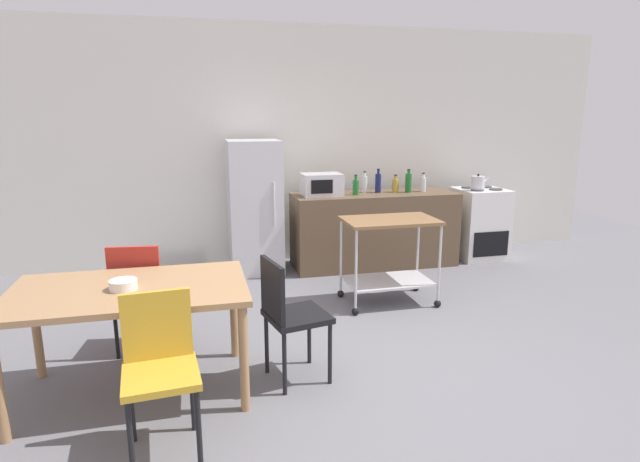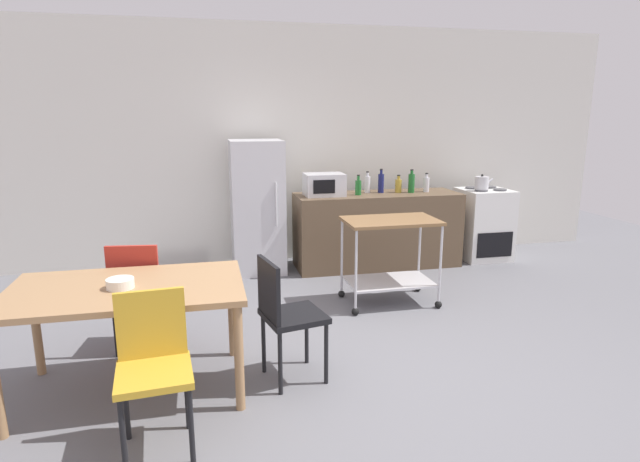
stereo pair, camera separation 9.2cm
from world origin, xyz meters
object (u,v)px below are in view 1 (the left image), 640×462
at_px(bottle_hot_sauce, 423,184).
at_px(microwave, 322,185).
at_px(dining_table, 130,299).
at_px(chair_black, 289,311).
at_px(stove_oven, 479,223).
at_px(bottle_wine, 378,183).
at_px(refrigerator, 255,207).
at_px(bottle_olive_oil, 365,184).
at_px(kitchen_cart, 389,247).
at_px(kettle, 478,182).
at_px(chair_mustard, 160,362).
at_px(fruit_bowl, 123,285).
at_px(bottle_sesame_oil, 395,185).
at_px(chair_red, 139,289).
at_px(bottle_soda, 356,187).
at_px(bottle_soy_sauce, 408,183).

bearing_deg(bottle_hot_sauce, microwave, -179.21).
distance_m(dining_table, chair_black, 1.05).
height_order(stove_oven, bottle_wine, bottle_wine).
xyz_separation_m(refrigerator, bottle_olive_oil, (1.34, -0.01, 0.23)).
bearing_deg(microwave, bottle_olive_oil, 10.50).
relative_size(kitchen_cart, kettle, 3.80).
xyz_separation_m(chair_mustard, bottle_olive_oil, (2.26, 3.22, 0.49)).
xyz_separation_m(bottle_olive_oil, fruit_bowl, (-2.50, -2.61, -0.23)).
relative_size(dining_table, microwave, 3.26).
distance_m(bottle_olive_oil, bottle_wine, 0.17).
bearing_deg(stove_oven, bottle_sesame_oil, 179.28).
height_order(dining_table, bottle_olive_oil, bottle_olive_oil).
bearing_deg(chair_red, bottle_soda, -134.72).
xyz_separation_m(refrigerator, fruit_bowl, (-1.15, -2.61, 0.01)).
bearing_deg(kitchen_cart, chair_mustard, -138.02).
relative_size(refrigerator, bottle_hot_sauce, 6.66).
distance_m(chair_black, bottle_olive_oil, 3.06).
bearing_deg(dining_table, refrigerator, 66.41).
xyz_separation_m(chair_red, kettle, (3.92, 1.76, 0.48)).
height_order(microwave, fruit_bowl, microwave).
relative_size(dining_table, chair_black, 1.69).
bearing_deg(microwave, bottle_hot_sauce, 0.79).
bearing_deg(chair_mustard, chair_red, 94.54).
height_order(refrigerator, bottle_soy_sauce, refrigerator).
distance_m(chair_black, bottle_soda, 2.86).
xyz_separation_m(bottle_soda, bottle_soy_sauce, (0.69, 0.04, 0.02)).
height_order(bottle_hot_sauce, fruit_bowl, bottle_hot_sauce).
bearing_deg(dining_table, bottle_wine, 43.94).
xyz_separation_m(kitchen_cart, bottle_sesame_oil, (0.57, 1.30, 0.41)).
relative_size(refrigerator, kitchen_cart, 1.70).
xyz_separation_m(microwave, kettle, (2.00, -0.07, -0.03)).
distance_m(bottle_wine, kettle, 1.28).
bearing_deg(fruit_bowl, bottle_soda, 46.50).
distance_m(chair_red, bottle_soy_sauce, 3.56).
bearing_deg(bottle_wine, stove_oven, -1.68).
bearing_deg(bottle_soda, chair_mustard, -124.32).
bearing_deg(chair_red, refrigerator, -112.71).
bearing_deg(bottle_sesame_oil, chair_red, -146.80).
xyz_separation_m(kitchen_cart, bottle_soda, (0.04, 1.22, 0.42)).
xyz_separation_m(chair_black, microwave, (0.87, 2.55, 0.51)).
xyz_separation_m(dining_table, bottle_sesame_oil, (2.85, 2.51, 0.32)).
bearing_deg(bottle_hot_sauce, kitchen_cart, -126.03).
distance_m(chair_red, bottle_sesame_oil, 3.45).
bearing_deg(stove_oven, bottle_wine, 178.32).
xyz_separation_m(chair_black, chair_red, (-1.04, 0.72, 0.00)).
xyz_separation_m(refrigerator, kettle, (2.78, -0.18, 0.23)).
relative_size(chair_red, stove_oven, 0.97).
bearing_deg(fruit_bowl, chair_mustard, -68.82).
distance_m(bottle_soda, bottle_wine, 0.34).
distance_m(chair_black, bottle_hot_sauce, 3.39).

